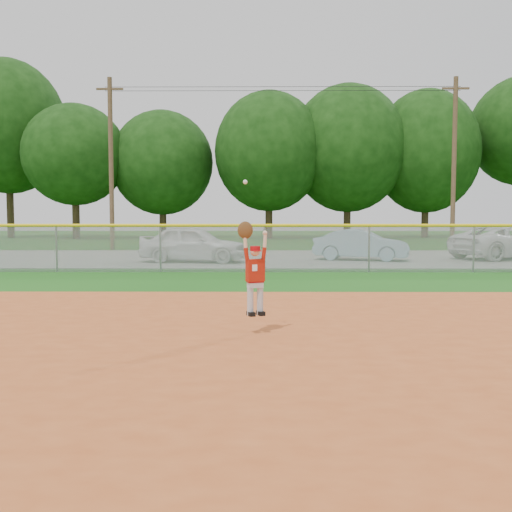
{
  "coord_description": "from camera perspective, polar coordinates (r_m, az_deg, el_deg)",
  "views": [
    {
      "loc": [
        -0.13,
        -8.15,
        1.81
      ],
      "look_at": [
        -0.21,
        1.85,
        1.1
      ],
      "focal_mm": 40.0,
      "sensor_mm": 36.0,
      "label": 1
    }
  ],
  "objects": [
    {
      "name": "ballplayer",
      "position": [
        8.53,
        -0.23,
        -1.3
      ],
      "size": [
        0.46,
        0.26,
        2.03
      ],
      "color": "silver",
      "rests_on": "ground"
    },
    {
      "name": "ground",
      "position": [
        8.35,
        1.34,
        -8.46
      ],
      "size": [
        120.0,
        120.0,
        0.0
      ],
      "primitive_type": "plane",
      "color": "#185212",
      "rests_on": "ground"
    },
    {
      "name": "clay_infield",
      "position": [
        5.46,
        1.84,
        -15.09
      ],
      "size": [
        24.0,
        16.0,
        0.04
      ],
      "primitive_type": "cube",
      "color": "#B34E20",
      "rests_on": "ground"
    },
    {
      "name": "parking_strip",
      "position": [
        24.22,
        0.76,
        -0.19
      ],
      "size": [
        44.0,
        10.0,
        0.03
      ],
      "primitive_type": "cube",
      "color": "gray",
      "rests_on": "ground"
    },
    {
      "name": "outfield_fence",
      "position": [
        18.18,
        0.86,
        1.13
      ],
      "size": [
        40.06,
        0.1,
        1.55
      ],
      "color": "gray",
      "rests_on": "ground"
    },
    {
      "name": "car_white_a",
      "position": [
        22.0,
        -6.26,
        1.22
      ],
      "size": [
        4.3,
        2.28,
        1.39
      ],
      "primitive_type": "imported",
      "rotation": [
        0.0,
        0.0,
        1.41
      ],
      "color": "white",
      "rests_on": "parking_strip"
    },
    {
      "name": "power_lines",
      "position": [
        30.31,
        2.63,
        9.48
      ],
      "size": [
        19.4,
        0.24,
        9.0
      ],
      "color": "#4C3823",
      "rests_on": "ground"
    },
    {
      "name": "tree_line",
      "position": [
        46.42,
        1.83,
        11.14
      ],
      "size": [
        62.37,
        13.0,
        14.43
      ],
      "color": "#422D1C",
      "rests_on": "ground"
    },
    {
      "name": "car_blue",
      "position": [
        23.19,
        10.48,
        1.11
      ],
      "size": [
        3.95,
        2.37,
        1.23
      ],
      "primitive_type": "imported",
      "rotation": [
        0.0,
        0.0,
        1.26
      ],
      "color": "#8EBAD4",
      "rests_on": "parking_strip"
    },
    {
      "name": "car_white_b",
      "position": [
        25.68,
        24.0,
        1.26
      ],
      "size": [
        5.4,
        3.9,
        1.36
      ],
      "primitive_type": "imported",
      "rotation": [
        0.0,
        0.0,
        1.94
      ],
      "color": "white",
      "rests_on": "parking_strip"
    }
  ]
}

